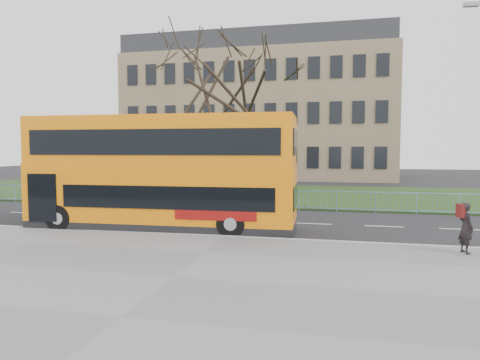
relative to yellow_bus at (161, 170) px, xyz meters
name	(u,v)px	position (x,y,z in m)	size (l,w,h in m)	color
ground	(235,231)	(3.08, 0.25, -2.46)	(120.00, 120.00, 0.00)	black
pavement	(173,279)	(3.08, -6.50, -2.40)	(80.00, 10.50, 0.12)	slate
kerb	(225,237)	(3.08, -1.30, -2.39)	(80.00, 0.20, 0.14)	#98979A
grass_verge	(280,194)	(3.08, 14.55, -2.42)	(80.00, 15.40, 0.08)	#1A3212
guard_railing	(263,199)	(3.08, 6.85, -1.91)	(40.00, 0.12, 1.10)	#679BB7
bare_tree	(226,102)	(0.08, 10.25, 3.89)	(8.79, 8.79, 12.55)	black
civic_building	(262,119)	(-1.92, 35.25, 4.54)	(30.00, 15.00, 14.00)	#877355
yellow_bus	(161,170)	(0.00, 0.00, 0.00)	(11.05, 3.01, 4.60)	orange
pedestrian	(466,228)	(10.95, -2.19, -1.56)	(0.57, 0.38, 1.57)	black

